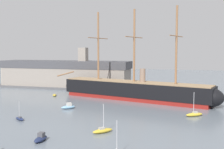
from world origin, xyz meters
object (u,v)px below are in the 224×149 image
Objects in this scene: motorboat_foreground_left at (41,138)px; sailboat_alongside_stern at (194,114)px; sailboat_near_centre at (103,130)px; dinghy_distant_centre at (152,96)px; sailboat_mid_left at (20,119)px; dinghy_far_left at (55,95)px; motorboat_alongside_bow at (68,107)px; dockside_warehouse_left at (65,74)px; tall_ship at (134,90)px.

motorboat_foreground_left is 36.13m from sailboat_alongside_stern.
sailboat_near_centre is 42.81m from dinghy_distant_centre.
sailboat_near_centre is 20.91m from sailboat_mid_left.
motorboat_foreground_left is at bearing -134.03° from sailboat_alongside_stern.
dinghy_far_left is 1.06× the size of dinghy_distant_centre.
dinghy_distant_centre is at bearing 58.70° from sailboat_mid_left.
sailboat_near_centre is at bearing 41.08° from motorboat_foreground_left.
motorboat_foreground_left is 0.84× the size of sailboat_mid_left.
dinghy_far_left is (-13.32, 17.44, -0.22)m from motorboat_alongside_bow.
dinghy_distant_centre is at bearing 119.06° from sailboat_alongside_stern.
dinghy_far_left is at bearing -73.72° from dockside_warehouse_left.
motorboat_foreground_left reaches higher than dinghy_far_left.
dockside_warehouse_left is (-26.13, 63.17, 5.04)m from motorboat_foreground_left.
dockside_warehouse_left is at bearing 161.03° from dinghy_distant_centre.
dockside_warehouse_left is at bearing 144.03° from sailboat_alongside_stern.
motorboat_foreground_left is 1.20× the size of dinghy_distant_centre.
sailboat_alongside_stern is at bearing -60.94° from dinghy_distant_centre.
dinghy_distant_centre is (23.63, 38.87, -0.02)m from sailboat_mid_left.
sailboat_near_centre is at bearing -58.06° from dockside_warehouse_left.
sailboat_near_centre is 0.95× the size of sailboat_alongside_stern.
sailboat_mid_left reaches higher than motorboat_alongside_bow.
motorboat_alongside_bow reaches higher than dinghy_far_left.
sailboat_near_centre is 45.55m from dinghy_far_left.
sailboat_near_centre is at bearing -50.84° from dinghy_far_left.
sailboat_alongside_stern is 0.10× the size of dockside_warehouse_left.
sailboat_mid_left is 1.35× the size of dinghy_far_left.
motorboat_alongside_bow is at bearing -127.50° from tall_ship.
sailboat_alongside_stern is at bearing -43.99° from tall_ship.
sailboat_mid_left is 0.73× the size of sailboat_alongside_stern.
tall_ship is 8.62m from dinghy_distant_centre.
motorboat_foreground_left is 0.62× the size of sailboat_alongside_stern.
motorboat_foreground_left is 0.65× the size of sailboat_near_centre.
tall_ship reaches higher than sailboat_mid_left.
tall_ship reaches higher than sailboat_near_centre.
tall_ship reaches higher than motorboat_foreground_left.
dockside_warehouse_left is at bearing 121.94° from sailboat_near_centre.
dockside_warehouse_left reaches higher than dinghy_far_left.
motorboat_alongside_bow is (-13.88, -18.09, -2.49)m from tall_ship.
sailboat_alongside_stern is (31.97, 0.62, -0.08)m from motorboat_alongside_bow.
tall_ship is at bearing -30.75° from dockside_warehouse_left.
dinghy_distant_centre is (31.85, 7.38, -0.00)m from dinghy_far_left.
tall_ship is 36.09m from sailboat_near_centre.
motorboat_alongside_bow is at bearing -63.00° from dockside_warehouse_left.
sailboat_alongside_stern is (16.53, 18.50, 0.02)m from sailboat_near_centre.
dinghy_far_left is 21.85m from dockside_warehouse_left.
sailboat_mid_left is at bearing 169.45° from sailboat_near_centre.
dinghy_far_left is at bearing 104.62° from sailboat_mid_left.
dinghy_distant_centre is at bearing 85.87° from sailboat_near_centre.
sailboat_alongside_stern is at bearing 21.58° from sailboat_mid_left.
sailboat_mid_left is at bearing -74.73° from dockside_warehouse_left.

